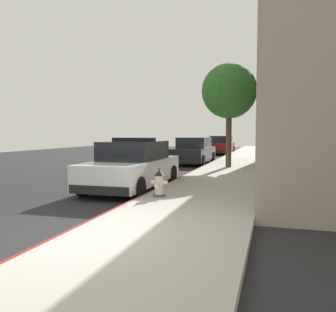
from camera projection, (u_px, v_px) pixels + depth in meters
name	position (u px, v px, depth m)	size (l,w,h in m)	color
ground_plane	(101.00, 174.00, 16.86)	(32.93, 60.00, 0.20)	#232326
sidewalk_pavement	(228.00, 174.00, 15.14)	(3.00, 60.00, 0.15)	#ADA89E
curb_painted_edge	(192.00, 173.00, 15.58)	(0.08, 60.00, 0.15)	maroon
police_cruiser	(133.00, 166.00, 11.67)	(1.94, 4.84, 1.68)	white
parked_car_silver_ahead	(194.00, 151.00, 21.01)	(1.94, 4.84, 1.56)	black
parked_car_dark_far	(221.00, 145.00, 30.64)	(1.94, 4.84, 1.56)	maroon
fire_hydrant	(159.00, 183.00, 9.38)	(0.44, 0.40, 0.76)	#4C4C51
street_tree	(229.00, 91.00, 17.24)	(2.69, 2.69, 5.06)	brown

